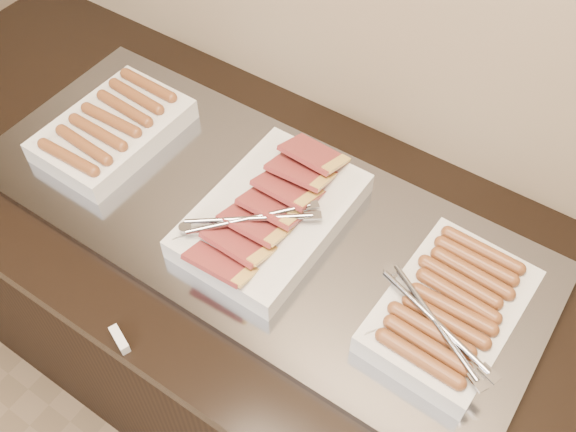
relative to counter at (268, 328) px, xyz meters
The scene contains 6 objects.
counter is the anchor object (origin of this frame).
warming_tray 0.46m from the counter, behind, with size 1.20×0.50×0.02m, color gray.
dish_left 0.64m from the counter, behind, with size 0.22×0.33×0.07m.
dish_center 0.50m from the counter, ahead, with size 0.25×0.40×0.09m.
dish_right 0.65m from the counter, ahead, with size 0.27×0.33×0.08m.
label_holder 0.59m from the counter, 98.68° to the right, with size 0.05×0.02×0.02m, color silver.
Camera 1 is at (0.49, 1.50, 1.94)m, focal length 40.00 mm.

